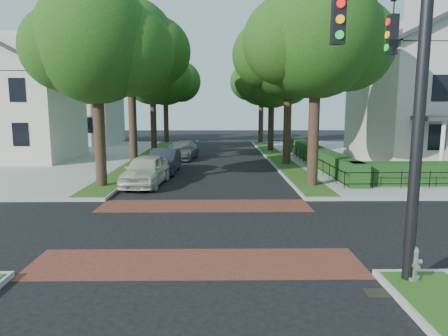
{
  "coord_description": "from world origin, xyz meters",
  "views": [
    {
      "loc": [
        0.62,
        -13.53,
        4.21
      ],
      "look_at": [
        0.84,
        3.51,
        1.6
      ],
      "focal_mm": 32.0,
      "sensor_mm": 36.0,
      "label": 1
    }
  ],
  "objects_px": {
    "traffic_signal": "(408,85)",
    "parked_car_front": "(146,170)",
    "parked_car_middle": "(164,161)",
    "fire_hydrant": "(413,263)",
    "parked_car_rear": "(183,150)"
  },
  "relations": [
    {
      "from": "traffic_signal",
      "to": "parked_car_front",
      "type": "distance_m",
      "value": 15.25
    },
    {
      "from": "parked_car_middle",
      "to": "fire_hydrant",
      "type": "bearing_deg",
      "value": -62.03
    },
    {
      "from": "parked_car_rear",
      "to": "parked_car_middle",
      "type": "bearing_deg",
      "value": -88.32
    },
    {
      "from": "traffic_signal",
      "to": "parked_car_rear",
      "type": "xyz_separation_m",
      "value": [
        -7.19,
        23.27,
        -4.0
      ]
    },
    {
      "from": "parked_car_middle",
      "to": "parked_car_rear",
      "type": "bearing_deg",
      "value": 86.9
    },
    {
      "from": "traffic_signal",
      "to": "parked_car_middle",
      "type": "xyz_separation_m",
      "value": [
        -7.78,
        16.2,
        -3.93
      ]
    },
    {
      "from": "traffic_signal",
      "to": "parked_car_rear",
      "type": "distance_m",
      "value": 24.68
    },
    {
      "from": "parked_car_front",
      "to": "fire_hydrant",
      "type": "height_order",
      "value": "parked_car_front"
    },
    {
      "from": "parked_car_rear",
      "to": "fire_hydrant",
      "type": "height_order",
      "value": "parked_car_rear"
    },
    {
      "from": "traffic_signal",
      "to": "parked_car_middle",
      "type": "relative_size",
      "value": 1.71
    },
    {
      "from": "parked_car_front",
      "to": "traffic_signal",
      "type": "bearing_deg",
      "value": -51.87
    },
    {
      "from": "parked_car_front",
      "to": "fire_hydrant",
      "type": "xyz_separation_m",
      "value": [
        8.54,
        -12.43,
        -0.27
      ]
    },
    {
      "from": "parked_car_front",
      "to": "fire_hydrant",
      "type": "relative_size",
      "value": 5.65
    },
    {
      "from": "parked_car_middle",
      "to": "parked_car_rear",
      "type": "relative_size",
      "value": 0.96
    },
    {
      "from": "parked_car_rear",
      "to": "fire_hydrant",
      "type": "distance_m",
      "value": 24.64
    }
  ]
}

